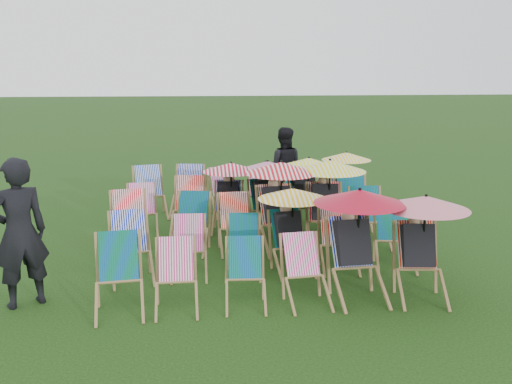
{
  "coord_description": "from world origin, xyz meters",
  "views": [
    {
      "loc": [
        -0.93,
        -9.13,
        3.03
      ],
      "look_at": [
        0.02,
        0.4,
        0.9
      ],
      "focal_mm": 40.0,
      "sensor_mm": 36.0,
      "label": 1
    }
  ],
  "objects": [
    {
      "name": "deckchair_14",
      "position": [
        -0.36,
        -0.03,
        0.46
      ],
      "size": [
        0.65,
        0.87,
        0.92
      ],
      "rotation": [
        0.0,
        0.0,
        0.05
      ],
      "color": "olive",
      "rests_on": "ground"
    },
    {
      "name": "deckchair_18",
      "position": [
        -2.01,
        1.12,
        0.44
      ],
      "size": [
        0.66,
        0.86,
        0.88
      ],
      "rotation": [
        0.0,
        0.0,
        0.09
      ],
      "color": "olive",
      "rests_on": "ground"
    },
    {
      "name": "deckchair_12",
      "position": [
        -2.11,
        0.08,
        0.49
      ],
      "size": [
        0.78,
        0.99,
        0.98
      ],
      "rotation": [
        0.0,
        0.0,
        0.16
      ],
      "color": "olive",
      "rests_on": "ground"
    },
    {
      "name": "deckchair_22",
      "position": [
        1.09,
        1.29,
        0.7
      ],
      "size": [
        1.11,
        1.18,
        1.32
      ],
      "rotation": [
        0.0,
        0.0,
        0.1
      ],
      "color": "olive",
      "rests_on": "ground"
    },
    {
      "name": "deckchair_3",
      "position": [
        0.4,
        -2.27,
        0.42
      ],
      "size": [
        0.65,
        0.84,
        0.85
      ],
      "rotation": [
        0.0,
        0.0,
        0.11
      ],
      "color": "olive",
      "rests_on": "ground"
    },
    {
      "name": "deckchair_6",
      "position": [
        -1.95,
        -1.18,
        0.47
      ],
      "size": [
        0.77,
        0.96,
        0.94
      ],
      "rotation": [
        0.0,
        0.0,
        0.19
      ],
      "color": "olive",
      "rests_on": "ground"
    },
    {
      "name": "ground",
      "position": [
        0.0,
        0.0,
        0.0
      ],
      "size": [
        100.0,
        100.0,
        0.0
      ],
      "primitive_type": "plane",
      "color": "black",
      "rests_on": "ground"
    },
    {
      "name": "deckchair_1",
      "position": [
        -1.26,
        -2.3,
        0.42
      ],
      "size": [
        0.58,
        0.8,
        0.85
      ],
      "rotation": [
        0.0,
        0.0,
        0.03
      ],
      "color": "olive",
      "rests_on": "ground"
    },
    {
      "name": "deckchair_21",
      "position": [
        0.31,
        1.27,
        0.67
      ],
      "size": [
        1.07,
        1.16,
        1.27
      ],
      "rotation": [
        0.0,
        0.0,
        0.17
      ],
      "color": "olive",
      "rests_on": "ground"
    },
    {
      "name": "deckchair_4",
      "position": [
        1.11,
        -2.12,
        0.76
      ],
      "size": [
        1.21,
        1.29,
        1.44
      ],
      "rotation": [
        0.0,
        0.0,
        0.08
      ],
      "color": "olive",
      "rests_on": "ground"
    },
    {
      "name": "deckchair_7",
      "position": [
        -1.12,
        -1.11,
        0.42
      ],
      "size": [
        0.56,
        0.78,
        0.84
      ],
      "rotation": [
        0.0,
        0.0,
        -0.0
      ],
      "color": "olive",
      "rests_on": "ground"
    },
    {
      "name": "person_left",
      "position": [
        -3.22,
        -1.98,
        0.97
      ],
      "size": [
        0.84,
        0.76,
        1.93
      ],
      "primitive_type": "imported",
      "rotation": [
        0.0,
        0.0,
        3.69
      ],
      "color": "black",
      "rests_on": "ground"
    },
    {
      "name": "deckchair_29",
      "position": [
        2.1,
        2.46,
        0.65
      ],
      "size": [
        1.04,
        1.11,
        1.23
      ],
      "rotation": [
        0.0,
        0.0,
        -0.18
      ],
      "color": "olive",
      "rests_on": "ground"
    },
    {
      "name": "deckchair_20",
      "position": [
        -0.42,
        1.23,
        0.67
      ],
      "size": [
        1.06,
        1.13,
        1.26
      ],
      "rotation": [
        0.0,
        0.0,
        -0.13
      ],
      "color": "olive",
      "rests_on": "ground"
    },
    {
      "name": "deckchair_0",
      "position": [
        -1.97,
        -2.31,
        0.47
      ],
      "size": [
        0.71,
        0.93,
        0.94
      ],
      "rotation": [
        0.0,
        0.0,
        0.11
      ],
      "color": "olive",
      "rests_on": "ground"
    },
    {
      "name": "deckchair_25",
      "position": [
        -1.21,
        2.43,
        0.5
      ],
      "size": [
        0.8,
        1.01,
        0.99
      ],
      "rotation": [
        0.0,
        0.0,
        -0.17
      ],
      "color": "olive",
      "rests_on": "ground"
    },
    {
      "name": "deckchair_2",
      "position": [
        -0.39,
        -2.27,
        0.41
      ],
      "size": [
        0.58,
        0.78,
        0.82
      ],
      "rotation": [
        0.0,
        0.0,
        -0.05
      ],
      "color": "olive",
      "rests_on": "ground"
    },
    {
      "name": "deckchair_26",
      "position": [
        -0.42,
        2.39,
        0.46
      ],
      "size": [
        0.76,
        0.95,
        0.93
      ],
      "rotation": [
        0.0,
        0.0,
        0.18
      ],
      "color": "olive",
      "rests_on": "ground"
    },
    {
      "name": "deckchair_23",
      "position": [
        1.97,
        1.22,
        0.51
      ],
      "size": [
        0.75,
        0.99,
        1.02
      ],
      "rotation": [
        0.0,
        0.0,
        -0.08
      ],
      "color": "olive",
      "rests_on": "ground"
    },
    {
      "name": "deckchair_5",
      "position": [
        1.95,
        -2.22,
        0.72
      ],
      "size": [
        1.15,
        1.21,
        1.36
      ],
      "rotation": [
        0.0,
        0.0,
        -0.12
      ],
      "color": "olive",
      "rests_on": "ground"
    },
    {
      "name": "deckchair_16",
      "position": [
        1.21,
        0.15,
        0.77
      ],
      "size": [
        1.23,
        1.3,
        1.46
      ],
      "rotation": [
        0.0,
        0.0,
        -0.1
      ],
      "color": "olive",
      "rests_on": "ground"
    },
    {
      "name": "deckchair_28",
      "position": [
        1.09,
        2.36,
        0.47
      ],
      "size": [
        0.7,
        0.92,
        0.94
      ],
      "rotation": [
        0.0,
        0.0,
        -0.09
      ],
      "color": "olive",
      "rests_on": "ground"
    },
    {
      "name": "deckchair_11",
      "position": [
        2.02,
        -1.03,
        0.48
      ],
      "size": [
        0.78,
        0.97,
        0.95
      ],
      "rotation": [
        0.0,
        0.0,
        -0.18
      ],
      "color": "olive",
      "rests_on": "ground"
    },
    {
      "name": "deckchair_27",
      "position": [
        0.31,
        2.42,
        0.44
      ],
      "size": [
        0.64,
        0.86,
        0.89
      ],
      "rotation": [
        0.0,
        0.0,
        -0.06
      ],
      "color": "olive",
      "rests_on": "ground"
    },
    {
      "name": "deckchair_15",
      "position": [
        0.39,
        0.05,
        0.77
      ],
      "size": [
        1.23,
        1.32,
        1.46
      ],
      "rotation": [
        0.0,
        0.0,
        0.14
      ],
      "color": "olive",
      "rests_on": "ground"
    },
    {
      "name": "person_rear",
      "position": [
        0.87,
        2.95,
        0.87
      ],
      "size": [
        0.95,
        0.8,
        1.74
      ],
      "primitive_type": "imported",
      "rotation": [
        0.0,
        0.0,
        2.95
      ],
      "color": "black",
      "rests_on": "ground"
    },
    {
      "name": "deckchair_17",
      "position": [
        1.94,
        0.06,
        0.48
      ],
      "size": [
        0.64,
        0.89,
        0.95
      ],
      "rotation": [
        0.0,
        0.0,
        -0.02
      ],
      "color": "olive",
      "rests_on": "ground"
    },
    {
      "name": "deckchair_19",
      "position": [
        -1.16,
        1.14,
        0.49
      ],
      "size": [
        0.75,
        0.97,
        0.99
      ],
      "rotation": [
        0.0,
        0.0,
        -0.1
      ],
      "color": "olive",
      "rests_on": "ground"
    },
    {
      "name": "deckchair_8",
      "position": [
        -0.32,
        -1.13,
        0.42
      ],
      "size": [
        0.62,
        0.82,
        0.84
      ],
      "rotation": [
        0.0,
        0.0,
        -0.09
      ],
      "color": "olive",
      "rests_on": "ground"
    },
    {
      "name": "deckchair_10",
      "position": [
        1.13,
        -1.05,
        0.45
      ],
      "size": [
        0.64,
        0.86,
        0.89
      ],
      "rotation": [
        0.0,
        0.0,
        -0.06
      ],
      "color": "olive",
      "rests_on": "ground"
    },
    {
      "name": "deckchair_9",
      "position": [
        0.41,
        -1.05,
        0.66
      ],
      "size": [
        1.05,
        1.13,
        1.24
      ],
      "rotation": [
        0.0,
        0.0,
        0.14
      ],
      "color": "olive",
      "rests_on": "ground"
    },
    {
      "name": "deckchair_24",
      "position": [
        -1.96,
        2.39,
        0.5
      ],
      "size": [
        0.82,
        1.02,
        0.99
      ],
      "rotation": [
        0.0,
        0.0,
        0.2
      ],
      "color": "olive",
      "rests_on": "ground"
    },
    {
      "name": "deckchair_13",
      "position": [
        -1.11,
        0.04,
        0.47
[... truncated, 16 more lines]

